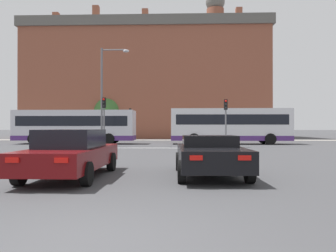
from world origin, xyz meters
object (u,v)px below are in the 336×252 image
Objects in this scene: traffic_light_near_left at (104,114)px; street_lamp_junction at (106,87)px; traffic_light_far_left at (130,119)px; traffic_light_near_right at (226,115)px; pedestrian_waiting at (228,132)px; bus_crossing_trailing at (75,126)px; bus_crossing_lead at (230,125)px; car_roadster_right at (210,155)px; car_saloon_left at (72,153)px.

street_lamp_junction is (-0.01, 0.85, 2.20)m from traffic_light_near_left.
traffic_light_far_left is 16.28m from traffic_light_near_right.
street_lamp_junction is at bearing -90.26° from traffic_light_far_left.
pedestrian_waiting is at bearing 4.72° from traffic_light_far_left.
bus_crossing_trailing is at bearing 160.22° from traffic_light_near_right.
street_lamp_junction is (-10.53, -4.09, 3.07)m from bus_crossing_lead.
bus_crossing_trailing is (-10.60, 19.80, 1.01)m from car_roadster_right.
car_roadster_right is 0.40× the size of bus_crossing_trailing.
traffic_light_near_left reaches higher than traffic_light_near_right.
car_saloon_left is at bearing -85.00° from traffic_light_far_left.
street_lamp_junction is (-2.57, 16.21, 4.06)m from car_saloon_left.
street_lamp_junction is (-6.80, 15.80, 4.14)m from car_roadster_right.
street_lamp_junction is at bearing -136.56° from bus_crossing_trailing.
bus_crossing_lead is 14.32m from bus_crossing_trailing.
traffic_light_near_right is (2.65, 15.04, 1.85)m from car_roadster_right.
car_saloon_left is 1.29× the size of traffic_light_far_left.
pedestrian_waiting is (2.36, 14.27, -1.54)m from traffic_light_near_right.
bus_crossing_lead reaches higher than car_roadster_right.
traffic_light_near_right reaches higher than pedestrian_waiting.
traffic_light_far_left reaches higher than bus_crossing_trailing.
street_lamp_junction reaches higher than bus_crossing_trailing.
car_saloon_left is 0.44× the size of bus_crossing_trailing.
street_lamp_junction reaches higher than traffic_light_far_left.
car_roadster_right is at bearing -66.70° from street_lamp_junction.
traffic_light_far_left is 2.29× the size of pedestrian_waiting.
car_roadster_right is 22.48m from bus_crossing_trailing.
street_lamp_junction reaches higher than traffic_light_near_left.
bus_crossing_lead is at bearing -38.89° from traffic_light_far_left.
bus_crossing_lead is 13.48m from traffic_light_far_left.
car_saloon_left is 28.92m from traffic_light_far_left.
car_roadster_right is at bearing -65.57° from traffic_light_near_left.
pedestrian_waiting is at bearing 78.78° from car_roadster_right.
bus_crossing_lead is 11.65m from traffic_light_near_left.
car_saloon_left is 15.69m from traffic_light_near_left.
traffic_light_far_left reaches higher than traffic_light_near_right.
bus_crossing_lead is at bearing 25.16° from traffic_light_near_left.
car_saloon_left is at bearing -162.52° from bus_crossing_trailing.
bus_crossing_trailing is at bearing 107.82° from car_saloon_left.
car_saloon_left is 1.27× the size of traffic_light_near_left.
traffic_light_near_right is at bearing 0.55° from traffic_light_near_left.
bus_crossing_trailing is 14.10m from traffic_light_near_right.
traffic_light_near_right is 0.47× the size of street_lamp_junction.
street_lamp_junction reaches higher than bus_crossing_lead.
bus_crossing_trailing is 6.35m from street_lamp_junction.
car_roadster_right is 0.55× the size of street_lamp_junction.
traffic_light_near_right reaches higher than car_saloon_left.
car_saloon_left is at bearing -164.39° from pedestrian_waiting.
street_lamp_junction reaches higher than traffic_light_near_right.
traffic_light_near_left reaches higher than bus_crossing_trailing.
traffic_light_near_left is (-6.79, 14.95, 1.95)m from car_roadster_right.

